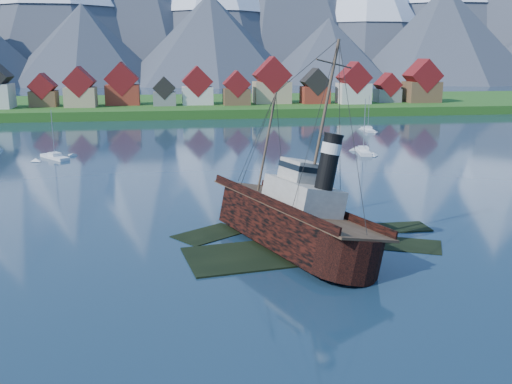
{
  "coord_description": "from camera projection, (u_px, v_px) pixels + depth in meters",
  "views": [
    {
      "loc": [
        -13.53,
        -58.88,
        20.86
      ],
      "look_at": [
        -3.36,
        6.0,
        5.0
      ],
      "focal_mm": 40.0,
      "sensor_mm": 36.0,
      "label": 1
    }
  ],
  "objects": [
    {
      "name": "town",
      "position": [
        110.0,
        89.0,
        202.52
      ],
      "size": [
        250.96,
        16.69,
        17.3
      ],
      "color": "maroon",
      "rests_on": "ground"
    },
    {
      "name": "sailboat_a",
      "position": [
        55.0,
        158.0,
        117.28
      ],
      "size": [
        6.93,
        8.11,
        10.48
      ],
      "rotation": [
        0.0,
        0.0,
        0.65
      ],
      "color": "silver",
      "rests_on": "ground"
    },
    {
      "name": "sailboat_d",
      "position": [
        363.0,
        152.0,
        123.72
      ],
      "size": [
        3.84,
        9.26,
        12.29
      ],
      "rotation": [
        0.0,
        0.0,
        -0.18
      ],
      "color": "silver",
      "rests_on": "ground"
    },
    {
      "name": "seawall",
      "position": [
        208.0,
        119.0,
        190.24
      ],
      "size": [
        600.0,
        2.5,
        2.0
      ],
      "primitive_type": "cube",
      "color": "#3F3D38",
      "rests_on": "ground"
    },
    {
      "name": "shoal",
      "position": [
        305.0,
        243.0,
        65.89
      ],
      "size": [
        31.71,
        21.24,
        1.14
      ],
      "color": "black",
      "rests_on": "ground"
    },
    {
      "name": "shore_bank",
      "position": [
        201.0,
        108.0,
        226.73
      ],
      "size": [
        600.0,
        80.0,
        3.2
      ],
      "primitive_type": "cube",
      "color": "#224E16",
      "rests_on": "ground"
    },
    {
      "name": "tugboat_wreck",
      "position": [
        283.0,
        216.0,
        64.64
      ],
      "size": [
        7.07,
        30.47,
        24.15
      ],
      "rotation": [
        0.0,
        0.2,
        0.34
      ],
      "color": "black",
      "rests_on": "ground"
    },
    {
      "name": "ground",
      "position": [
        294.0,
        247.0,
        63.48
      ],
      "size": [
        1400.0,
        1400.0,
        0.0
      ],
      "primitive_type": "plane",
      "color": "#162C40",
      "rests_on": "ground"
    },
    {
      "name": "sailboat_e",
      "position": [
        368.0,
        130.0,
        160.1
      ],
      "size": [
        3.27,
        9.02,
        10.23
      ],
      "rotation": [
        0.0,
        0.0,
        -0.12
      ],
      "color": "silver",
      "rests_on": "ground"
    }
  ]
}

